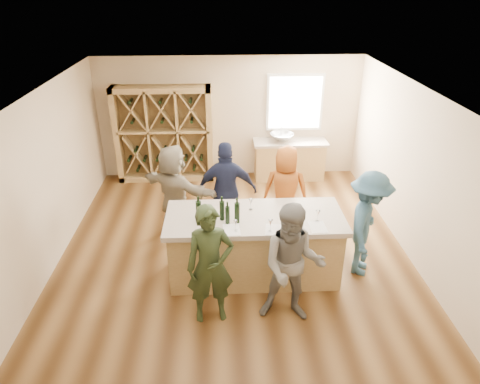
{
  "coord_description": "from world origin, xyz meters",
  "views": [
    {
      "loc": [
        -0.18,
        -6.08,
        4.35
      ],
      "look_at": [
        0.1,
        0.2,
        1.15
      ],
      "focal_mm": 32.0,
      "sensor_mm": 36.0,
      "label": 1
    }
  ],
  "objects_px": {
    "person_near_left": "(210,265)",
    "person_far_right": "(285,191)",
    "person_far_left": "(174,191)",
    "wine_rack": "(164,134)",
    "wine_bottle_d": "(227,215)",
    "tasting_counter_base": "(254,248)",
    "wine_bottle_a": "(199,211)",
    "sink": "(282,137)",
    "wine_bottle_b": "(210,218)",
    "person_server": "(367,224)",
    "wine_bottle_e": "(237,213)",
    "wine_bottle_c": "(222,210)",
    "person_near_right": "(293,265)",
    "person_far_mid": "(227,191)"
  },
  "relations": [
    {
      "from": "person_near_left",
      "to": "person_far_right",
      "type": "bearing_deg",
      "value": 51.74
    },
    {
      "from": "person_far_left",
      "to": "wine_rack",
      "type": "bearing_deg",
      "value": -45.11
    },
    {
      "from": "wine_rack",
      "to": "wine_bottle_d",
      "type": "distance_m",
      "value": 4.18
    },
    {
      "from": "tasting_counter_base",
      "to": "wine_rack",
      "type": "bearing_deg",
      "value": 115.63
    },
    {
      "from": "wine_bottle_a",
      "to": "tasting_counter_base",
      "type": "bearing_deg",
      "value": 7.98
    },
    {
      "from": "sink",
      "to": "person_near_left",
      "type": "distance_m",
      "value": 4.89
    },
    {
      "from": "wine_bottle_a",
      "to": "wine_bottle_b",
      "type": "xyz_separation_m",
      "value": [
        0.17,
        -0.15,
        -0.03
      ]
    },
    {
      "from": "person_server",
      "to": "wine_rack",
      "type": "bearing_deg",
      "value": 66.93
    },
    {
      "from": "wine_bottle_a",
      "to": "wine_bottle_e",
      "type": "relative_size",
      "value": 1.03
    },
    {
      "from": "wine_bottle_c",
      "to": "person_far_right",
      "type": "xyz_separation_m",
      "value": [
        1.15,
        1.35,
        -0.38
      ]
    },
    {
      "from": "wine_bottle_c",
      "to": "sink",
      "type": "bearing_deg",
      "value": 69.56
    },
    {
      "from": "wine_bottle_d",
      "to": "person_server",
      "type": "bearing_deg",
      "value": 5.37
    },
    {
      "from": "wine_bottle_e",
      "to": "person_far_left",
      "type": "xyz_separation_m",
      "value": [
        -1.08,
        1.47,
        -0.37
      ]
    },
    {
      "from": "tasting_counter_base",
      "to": "wine_bottle_e",
      "type": "distance_m",
      "value": 0.81
    },
    {
      "from": "person_far_right",
      "to": "person_far_left",
      "type": "height_order",
      "value": "person_far_left"
    },
    {
      "from": "person_server",
      "to": "person_far_left",
      "type": "relative_size",
      "value": 1.0
    },
    {
      "from": "tasting_counter_base",
      "to": "person_far_right",
      "type": "distance_m",
      "value": 1.47
    },
    {
      "from": "wine_bottle_a",
      "to": "person_near_left",
      "type": "relative_size",
      "value": 0.19
    },
    {
      "from": "wine_bottle_b",
      "to": "wine_bottle_d",
      "type": "relative_size",
      "value": 0.97
    },
    {
      "from": "wine_bottle_d",
      "to": "person_near_right",
      "type": "distance_m",
      "value": 1.22
    },
    {
      "from": "wine_bottle_e",
      "to": "wine_bottle_b",
      "type": "bearing_deg",
      "value": -166.18
    },
    {
      "from": "wine_rack",
      "to": "person_far_left",
      "type": "bearing_deg",
      "value": -79.75
    },
    {
      "from": "wine_bottle_c",
      "to": "wine_bottle_d",
      "type": "xyz_separation_m",
      "value": [
        0.08,
        -0.11,
        -0.02
      ]
    },
    {
      "from": "wine_rack",
      "to": "wine_bottle_c",
      "type": "relative_size",
      "value": 7.19
    },
    {
      "from": "wine_bottle_e",
      "to": "person_near_right",
      "type": "relative_size",
      "value": 0.18
    },
    {
      "from": "person_far_mid",
      "to": "wine_bottle_b",
      "type": "bearing_deg",
      "value": 80.99
    },
    {
      "from": "wine_rack",
      "to": "person_near_left",
      "type": "distance_m",
      "value": 4.83
    },
    {
      "from": "person_near_left",
      "to": "wine_bottle_b",
      "type": "bearing_deg",
      "value": 82.71
    },
    {
      "from": "wine_bottle_d",
      "to": "wine_bottle_e",
      "type": "relative_size",
      "value": 0.86
    },
    {
      "from": "person_near_left",
      "to": "person_far_mid",
      "type": "relative_size",
      "value": 0.97
    },
    {
      "from": "sink",
      "to": "wine_bottle_d",
      "type": "bearing_deg",
      "value": -108.86
    },
    {
      "from": "tasting_counter_base",
      "to": "wine_bottle_b",
      "type": "bearing_deg",
      "value": -158.08
    },
    {
      "from": "person_server",
      "to": "person_far_right",
      "type": "distance_m",
      "value": 1.68
    },
    {
      "from": "wine_bottle_e",
      "to": "person_near_left",
      "type": "distance_m",
      "value": 0.94
    },
    {
      "from": "person_server",
      "to": "tasting_counter_base",
      "type": "bearing_deg",
      "value": 113.56
    },
    {
      "from": "tasting_counter_base",
      "to": "wine_bottle_d",
      "type": "distance_m",
      "value": 0.85
    },
    {
      "from": "sink",
      "to": "wine_bottle_a",
      "type": "relative_size",
      "value": 1.65
    },
    {
      "from": "wine_bottle_c",
      "to": "person_far_right",
      "type": "bearing_deg",
      "value": 49.6
    },
    {
      "from": "person_near_left",
      "to": "person_far_right",
      "type": "distance_m",
      "value": 2.59
    },
    {
      "from": "wine_rack",
      "to": "wine_bottle_b",
      "type": "distance_m",
      "value": 4.17
    },
    {
      "from": "wine_bottle_b",
      "to": "person_near_right",
      "type": "height_order",
      "value": "person_near_right"
    },
    {
      "from": "wine_bottle_a",
      "to": "wine_bottle_c",
      "type": "xyz_separation_m",
      "value": [
        0.34,
        0.03,
        -0.01
      ]
    },
    {
      "from": "wine_bottle_d",
      "to": "wine_bottle_a",
      "type": "bearing_deg",
      "value": 169.24
    },
    {
      "from": "tasting_counter_base",
      "to": "wine_bottle_a",
      "type": "distance_m",
      "value": 1.13
    },
    {
      "from": "wine_bottle_e",
      "to": "person_near_right",
      "type": "distance_m",
      "value": 1.15
    },
    {
      "from": "wine_bottle_d",
      "to": "wine_bottle_e",
      "type": "xyz_separation_m",
      "value": [
        0.14,
        0.03,
        0.02
      ]
    },
    {
      "from": "wine_rack",
      "to": "person_near_right",
      "type": "height_order",
      "value": "wine_rack"
    },
    {
      "from": "wine_bottle_d",
      "to": "person_near_left",
      "type": "xyz_separation_m",
      "value": [
        -0.25,
        -0.76,
        -0.33
      ]
    },
    {
      "from": "wine_bottle_a",
      "to": "wine_bottle_c",
      "type": "bearing_deg",
      "value": 5.65
    },
    {
      "from": "wine_bottle_c",
      "to": "person_far_left",
      "type": "relative_size",
      "value": 0.18
    }
  ]
}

